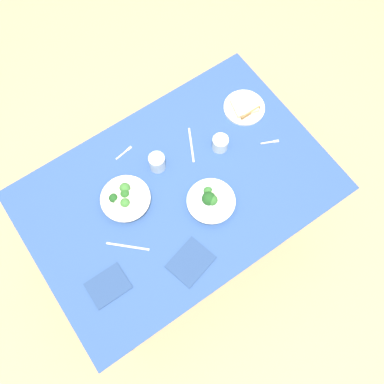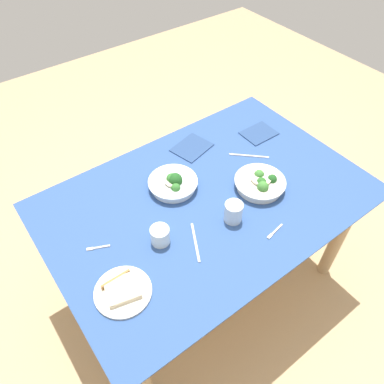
{
  "view_description": "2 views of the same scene",
  "coord_description": "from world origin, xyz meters",
  "views": [
    {
      "loc": [
        -0.42,
        -0.72,
        2.76
      ],
      "look_at": [
        0.05,
        -0.05,
        0.76
      ],
      "focal_mm": 41.9,
      "sensor_mm": 36.0,
      "label": 1
    },
    {
      "loc": [
        0.75,
        0.88,
        2.01
      ],
      "look_at": [
        0.05,
        -0.06,
        0.76
      ],
      "focal_mm": 34.84,
      "sensor_mm": 36.0,
      "label": 2
    }
  ],
  "objects": [
    {
      "name": "bread_side_plate",
      "position": [
        0.55,
        0.19,
        0.75
      ],
      "size": [
        0.22,
        0.22,
        0.04
      ],
      "color": "silver",
      "rests_on": "dining_table"
    },
    {
      "name": "fork_by_near_bowl",
      "position": [
        0.54,
        -0.05,
        0.74
      ],
      "size": [
        0.09,
        0.05,
        0.0
      ],
      "rotation": [
        0.0,
        0.0,
        5.85
      ],
      "color": "#B7B7BC",
      "rests_on": "dining_table"
    },
    {
      "name": "fork_by_far_bowl",
      "position": [
        -0.1,
        0.33,
        0.74
      ],
      "size": [
        0.1,
        0.03,
        0.0
      ],
      "rotation": [
        0.0,
        0.0,
        0.16
      ],
      "color": "#B7B7BC",
      "rests_on": "dining_table"
    },
    {
      "name": "broccoli_bowl_far",
      "position": [
        -0.24,
        0.1,
        0.77
      ],
      "size": [
        0.24,
        0.24,
        0.08
      ],
      "color": "silver",
      "rests_on": "dining_table"
    },
    {
      "name": "water_glass_center",
      "position": [
        0.31,
        0.08,
        0.78
      ],
      "size": [
        0.08,
        0.08,
        0.08
      ],
      "primitive_type": "cylinder",
      "color": "silver",
      "rests_on": "dining_table"
    },
    {
      "name": "ground_plane",
      "position": [
        0.0,
        0.0,
        0.0
      ],
      "size": [
        6.0,
        6.0,
        0.0
      ],
      "primitive_type": "plane",
      "color": "tan"
    },
    {
      "name": "table_knife_right",
      "position": [
        0.2,
        0.17,
        0.74
      ],
      "size": [
        0.1,
        0.18,
        0.0
      ],
      "primitive_type": "cube",
      "rotation": [
        0.0,
        0.0,
        4.23
      ],
      "color": "#B7B7BC",
      "rests_on": "dining_table"
    },
    {
      "name": "dining_table",
      "position": [
        0.0,
        0.0,
        0.63
      ],
      "size": [
        1.48,
        1.0,
        0.74
      ],
      "color": "#2D4C84",
      "rests_on": "ground_plane"
    },
    {
      "name": "napkin_folded_upper",
      "position": [
        -0.52,
        -0.2,
        0.74
      ],
      "size": [
        0.18,
        0.14,
        0.01
      ],
      "primitive_type": "cube",
      "rotation": [
        0.0,
        0.0,
        -0.01
      ],
      "color": "navy",
      "rests_on": "dining_table"
    },
    {
      "name": "napkin_folded_lower",
      "position": [
        -0.15,
        -0.33,
        0.74
      ],
      "size": [
        0.22,
        0.2,
        0.01
      ],
      "primitive_type": "cube",
      "rotation": [
        0.0,
        0.0,
        0.24
      ],
      "color": "navy",
      "rests_on": "dining_table"
    },
    {
      "name": "table_knife_left",
      "position": [
        -0.35,
        -0.1,
        0.74
      ],
      "size": [
        0.15,
        0.15,
        0.0
      ],
      "primitive_type": "cube",
      "rotation": [
        0.0,
        0.0,
        5.52
      ],
      "color": "#B7B7BC",
      "rests_on": "dining_table"
    },
    {
      "name": "broccoli_bowl_near",
      "position": [
        0.09,
        -0.15,
        0.77
      ],
      "size": [
        0.23,
        0.23,
        0.09
      ],
      "color": "white",
      "rests_on": "dining_table"
    },
    {
      "name": "water_glass_side",
      "position": [
        -0.01,
        0.16,
        0.78
      ],
      "size": [
        0.08,
        0.08,
        0.09
      ],
      "primitive_type": "cylinder",
      "color": "silver",
      "rests_on": "dining_table"
    }
  ]
}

